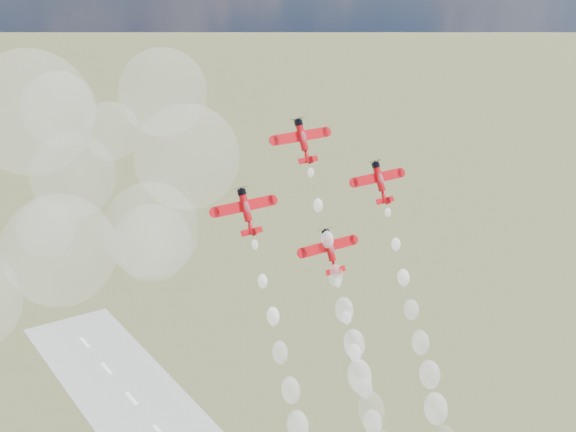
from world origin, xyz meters
The scene contains 6 objects.
plane_lead centered at (5.55, 8.45, 96.82)m, with size 11.41×5.69×7.57m.
plane_left centered at (-8.97, 3.98, 87.69)m, with size 11.41×5.69×7.57m.
plane_right centered at (20.07, 3.98, 87.69)m, with size 11.41×5.69×7.57m.
plane_slot centered at (5.55, -0.48, 78.56)m, with size 11.41×5.69×7.57m.
smoke_trail_lead centered at (5.67, -13.67, 50.96)m, with size 5.18×27.77×54.45m.
drifted_smoke_cloud centered at (-30.86, 24.44, 89.43)m, with size 65.06×35.08×50.58m.
Camera 1 is at (-72.50, -106.35, 134.03)m, focal length 50.00 mm.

